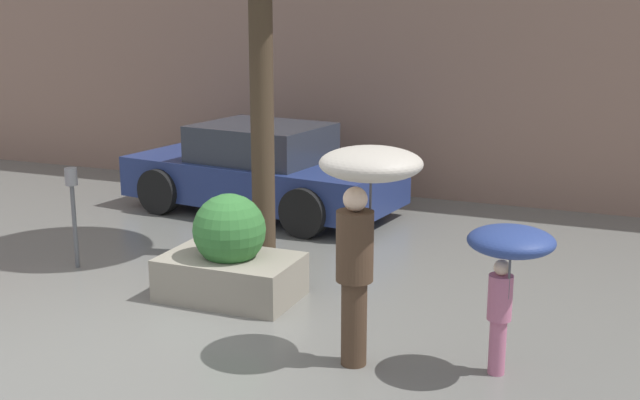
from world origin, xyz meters
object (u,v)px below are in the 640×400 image
(person_adult, at_px, (365,201))
(person_child, at_px, (509,256))
(planter_box, at_px, (230,257))
(parking_meter, at_px, (72,196))
(parked_car_near, at_px, (262,171))

(person_adult, distance_m, person_child, 1.22)
(planter_box, bearing_deg, parking_meter, 174.60)
(person_adult, bearing_deg, person_child, -39.59)
(planter_box, relative_size, parking_meter, 1.19)
(person_child, height_order, parking_meter, person_child)
(person_child, bearing_deg, planter_box, -156.56)
(person_child, bearing_deg, parked_car_near, 173.91)
(parked_car_near, bearing_deg, person_child, -126.75)
(person_child, height_order, parked_car_near, parked_car_near)
(planter_box, distance_m, person_adult, 2.25)
(person_child, distance_m, parking_meter, 5.18)
(person_adult, height_order, parking_meter, person_adult)
(person_adult, bearing_deg, parked_car_near, 77.75)
(person_adult, relative_size, person_child, 1.46)
(planter_box, bearing_deg, person_child, -14.97)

